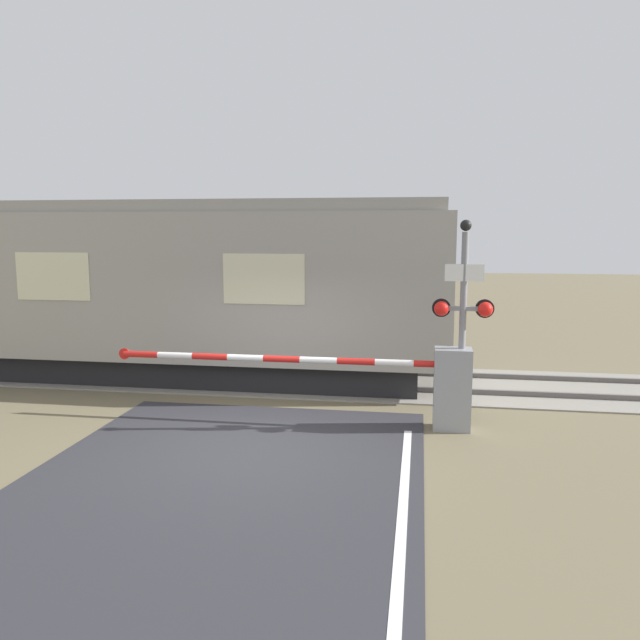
{
  "coord_description": "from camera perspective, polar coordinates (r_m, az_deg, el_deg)",
  "views": [
    {
      "loc": [
        2.53,
        -8.88,
        3.27
      ],
      "look_at": [
        0.79,
        1.89,
        1.68
      ],
      "focal_mm": 35.0,
      "sensor_mm": 36.0,
      "label": 1
    }
  ],
  "objects": [
    {
      "name": "signal_post",
      "position": [
        10.32,
        12.95,
        0.71
      ],
      "size": [
        0.99,
        0.26,
        3.43
      ],
      "color": "gray",
      "rests_on": "ground_plane"
    },
    {
      "name": "train",
      "position": [
        15.08,
        -20.03,
        2.84
      ],
      "size": [
        15.94,
        3.1,
        3.86
      ],
      "color": "black",
      "rests_on": "ground_plane"
    },
    {
      "name": "ground_plane",
      "position": [
        9.8,
        -6.48,
        -11.29
      ],
      "size": [
        80.0,
        80.0,
        0.0
      ],
      "primitive_type": "plane",
      "color": "#6B6047"
    },
    {
      "name": "track_bed",
      "position": [
        13.74,
        -1.72,
        -5.41
      ],
      "size": [
        36.0,
        3.2,
        0.13
      ],
      "color": "gray",
      "rests_on": "ground_plane"
    },
    {
      "name": "crossing_barrier",
      "position": [
        10.49,
        9.43,
        -5.77
      ],
      "size": [
        6.13,
        0.44,
        1.35
      ],
      "color": "gray",
      "rests_on": "ground_plane"
    }
  ]
}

